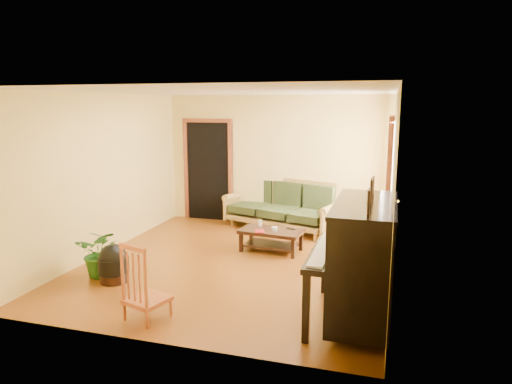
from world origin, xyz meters
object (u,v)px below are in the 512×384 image
(ceramic_crock, at_px, (378,228))
(potted_plant, at_px, (101,252))
(armchair, at_px, (368,231))
(piano, at_px, (363,263))
(red_chair, at_px, (147,281))
(sofa, at_px, (280,205))
(coffee_table, at_px, (271,240))
(footstool, at_px, (114,268))

(ceramic_crock, xyz_separation_m, potted_plant, (-3.73, -3.29, 0.23))
(armchair, bearing_deg, potted_plant, -142.10)
(piano, height_order, ceramic_crock, piano)
(piano, xyz_separation_m, ceramic_crock, (0.10, 3.65, -0.56))
(armchair, bearing_deg, red_chair, -118.17)
(armchair, height_order, potted_plant, armchair)
(armchair, bearing_deg, piano, -77.38)
(armchair, distance_m, potted_plant, 4.01)
(sofa, distance_m, potted_plant, 3.66)
(coffee_table, bearing_deg, piano, -53.17)
(armchair, relative_size, piano, 0.60)
(armchair, relative_size, footstool, 2.24)
(coffee_table, height_order, ceramic_crock, coffee_table)
(sofa, height_order, coffee_table, sofa)
(sofa, bearing_deg, armchair, -21.08)
(ceramic_crock, relative_size, potted_plant, 0.35)
(coffee_table, distance_m, piano, 2.71)
(armchair, distance_m, piano, 2.16)
(armchair, distance_m, red_chair, 3.61)
(armchair, bearing_deg, coffee_table, -167.97)
(footstool, bearing_deg, ceramic_crock, 44.77)
(sofa, relative_size, red_chair, 2.45)
(red_chair, bearing_deg, potted_plant, 159.55)
(armchair, distance_m, ceramic_crock, 1.55)
(sofa, xyz_separation_m, red_chair, (-0.57, -4.14, -0.02))
(piano, height_order, footstool, piano)
(sofa, distance_m, armchair, 2.20)
(ceramic_crock, bearing_deg, red_chair, -119.67)
(footstool, xyz_separation_m, red_chair, (1.01, -0.86, 0.26))
(sofa, distance_m, coffee_table, 1.42)
(coffee_table, relative_size, piano, 0.66)
(ceramic_crock, bearing_deg, potted_plant, -138.58)
(piano, bearing_deg, red_chair, -164.51)
(piano, distance_m, red_chair, 2.44)
(piano, bearing_deg, armchair, 91.56)
(coffee_table, height_order, armchair, armchair)
(coffee_table, height_order, piano, piano)
(piano, relative_size, red_chair, 1.70)
(armchair, height_order, piano, piano)
(ceramic_crock, bearing_deg, armchair, -95.28)
(footstool, bearing_deg, red_chair, -40.46)
(footstool, distance_m, potted_plant, 0.35)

